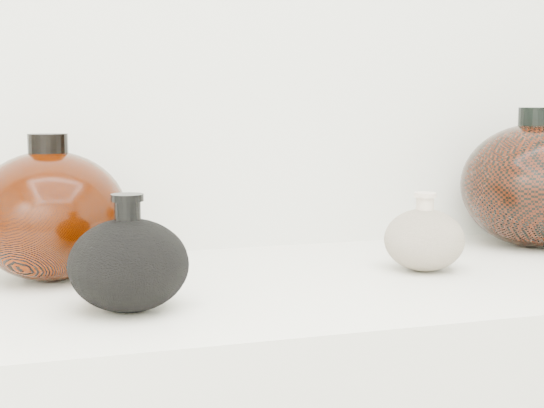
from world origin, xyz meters
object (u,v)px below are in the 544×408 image
object	(u,v)px
cream_gourd_vase	(424,239)
left_round_pot	(50,215)
black_gourd_vase	(129,264)
right_round_pot	(534,185)

from	to	relation	value
cream_gourd_vase	left_round_pot	distance (m)	0.52
black_gourd_vase	left_round_pot	xyz separation A→B (m)	(-0.08, 0.19, 0.03)
cream_gourd_vase	right_round_pot	world-z (taller)	right_round_pot
cream_gourd_vase	right_round_pot	size ratio (longest dim) A/B	0.47
black_gourd_vase	right_round_pot	world-z (taller)	right_round_pot
black_gourd_vase	left_round_pot	world-z (taller)	left_round_pot
cream_gourd_vase	left_round_pot	size ratio (longest dim) A/B	0.55
black_gourd_vase	right_round_pot	size ratio (longest dim) A/B	0.55
left_round_pot	right_round_pot	bearing A→B (deg)	1.68
black_gourd_vase	left_round_pot	bearing A→B (deg)	113.01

